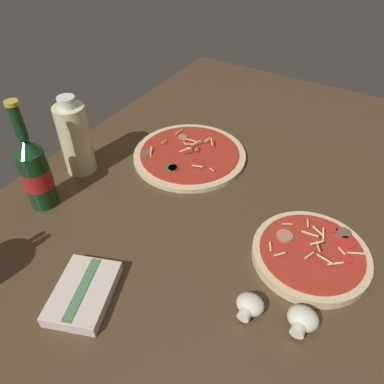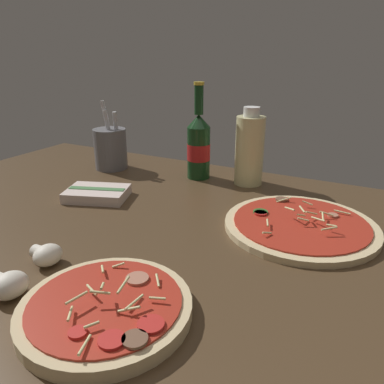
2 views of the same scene
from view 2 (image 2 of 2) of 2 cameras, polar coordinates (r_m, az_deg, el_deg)
The scene contains 9 objects.
counter_slab at distance 72.78cm, azimuth 0.48°, elevation -7.55°, with size 160.00×90.00×2.50cm.
pizza_near at distance 53.28cm, azimuth -12.79°, elevation -16.92°, with size 23.10×23.10×5.23cm.
pizza_far at distance 77.68cm, azimuth 16.16°, elevation -4.85°, with size 29.96×29.96×4.52cm.
beer_bottle at distance 102.44cm, azimuth 1.02°, elevation 7.13°, with size 6.31×6.31×25.79cm.
oil_bottle at distance 98.67cm, azimuth 8.76°, elevation 6.42°, with size 7.46×7.46×20.15cm.
mushroom_left at distance 61.04cm, azimuth -26.14°, elevation -12.57°, with size 5.62×5.36×3.75cm.
mushroom_right at distance 66.93cm, azimuth -21.27°, elevation -8.89°, with size 5.24×4.99×3.49cm.
utensil_crock at distance 114.27cm, azimuth -12.31°, elevation 6.58°, with size 9.55×9.55×20.13cm.
dish_towel at distance 92.31cm, azimuth -14.24°, elevation -0.24°, with size 16.69×14.14×2.56cm.
Camera 2 is at (29.32, -57.00, 35.72)cm, focal length 35.00 mm.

